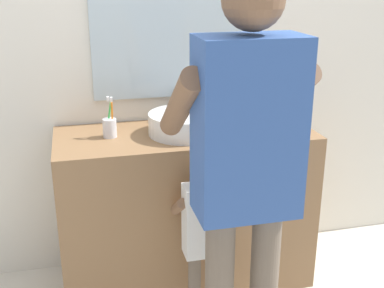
# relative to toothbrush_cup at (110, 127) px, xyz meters

# --- Properties ---
(back_wall) EXTENTS (4.40, 0.10, 2.70)m
(back_wall) POSITION_rel_toothbrush_cup_xyz_m (0.39, 0.30, 0.41)
(back_wall) COLOR silver
(back_wall) RESTS_ON ground
(vanity_cabinet) EXTENTS (1.35, 0.54, 0.88)m
(vanity_cabinet) POSITION_rel_toothbrush_cup_xyz_m (0.39, -0.02, -0.50)
(vanity_cabinet) COLOR olive
(vanity_cabinet) RESTS_ON ground
(sink_basin) EXTENTS (0.39, 0.39, 0.11)m
(sink_basin) POSITION_rel_toothbrush_cup_xyz_m (0.39, -0.04, 0.00)
(sink_basin) COLOR silver
(sink_basin) RESTS_ON vanity_cabinet
(faucet) EXTENTS (0.18, 0.14, 0.18)m
(faucet) POSITION_rel_toothbrush_cup_xyz_m (0.39, 0.19, 0.03)
(faucet) COLOR #B7BABF
(faucet) RESTS_ON vanity_cabinet
(toothbrush_cup) EXTENTS (0.07, 0.07, 0.21)m
(toothbrush_cup) POSITION_rel_toothbrush_cup_xyz_m (0.00, 0.00, 0.00)
(toothbrush_cup) COLOR silver
(toothbrush_cup) RESTS_ON vanity_cabinet
(soap_bottle) EXTENTS (0.06, 0.06, 0.17)m
(soap_bottle) POSITION_rel_toothbrush_cup_xyz_m (0.76, 0.00, 0.01)
(soap_bottle) COLOR #B27FC6
(soap_bottle) RESTS_ON vanity_cabinet
(child_toddler) EXTENTS (0.27, 0.27, 0.88)m
(child_toddler) POSITION_rel_toothbrush_cup_xyz_m (0.39, -0.42, -0.41)
(child_toddler) COLOR #6B5B4C
(child_toddler) RESTS_ON ground
(adult_parent) EXTENTS (0.53, 0.56, 1.70)m
(adult_parent) POSITION_rel_toothbrush_cup_xyz_m (0.46, -0.75, 0.09)
(adult_parent) COLOR #6B5B4C
(adult_parent) RESTS_ON ground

